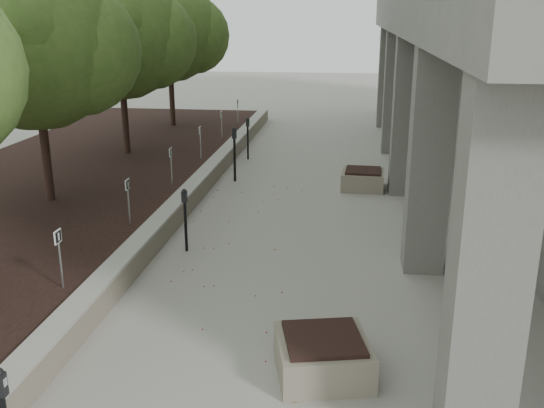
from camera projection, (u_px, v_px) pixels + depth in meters
The scene contains 17 objects.
retaining_wall at pixel (188, 198), 14.74m from camera, with size 0.39×26.00×0.50m, color gray, non-canonical shape.
planting_bed at pixel (44, 194), 15.20m from camera, with size 7.00×26.00×0.40m, color black.
crabapple_tree_3 at pixel (37, 80), 13.30m from camera, with size 4.60×4.00×5.44m, color #3C5D23, non-canonical shape.
crabapple_tree_4 at pixel (121, 62), 18.04m from camera, with size 4.60×4.00×5.44m, color #3C5D23, non-canonical shape.
crabapple_tree_5 at pixel (170, 52), 22.77m from camera, with size 4.60×4.00×5.44m, color #3C5D23, non-canonical shape.
parking_sign_3 at pixel (60, 259), 9.41m from camera, with size 0.04×0.22×0.96m, color black, non-canonical shape.
parking_sign_4 at pixel (129, 202), 12.25m from camera, with size 0.04×0.22×0.96m, color black, non-canonical shape.
parking_sign_5 at pixel (171, 167), 15.09m from camera, with size 0.04×0.22×0.96m, color black, non-canonical shape.
parking_sign_6 at pixel (201, 143), 17.93m from camera, with size 0.04×0.22×0.96m, color black, non-canonical shape.
parking_sign_7 at pixel (222, 125), 20.77m from camera, with size 0.04×0.22×0.96m, color black, non-canonical shape.
parking_sign_8 at pixel (238, 112), 23.61m from camera, with size 0.04×0.22×0.96m, color black, non-canonical shape.
parking_meter_3 at pixel (185, 220), 11.92m from camera, with size 0.13×0.09×1.28m, color black, non-canonical shape.
parking_meter_4 at pixel (235, 154), 16.93m from camera, with size 0.15×0.11×1.54m, color black, non-canonical shape.
parking_meter_5 at pixel (248, 138), 19.56m from camera, with size 0.13×0.10×1.35m, color black, non-canonical shape.
planter_front at pixel (323, 355), 7.90m from camera, with size 1.16×1.16×0.54m, color gray, non-canonical shape.
planter_back at pixel (363, 179), 16.38m from camera, with size 1.11×1.11×0.52m, color gray, non-canonical shape.
berry_scatter at pixel (225, 279), 10.81m from camera, with size 3.30×14.10×0.02m, color maroon, non-canonical shape.
Camera 1 is at (2.02, -4.73, 4.49)m, focal length 40.39 mm.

